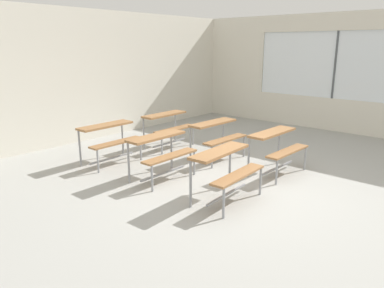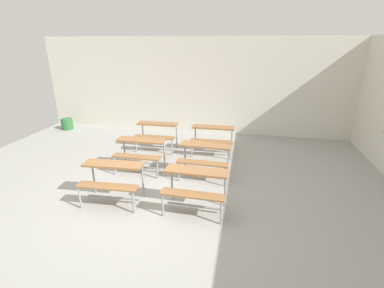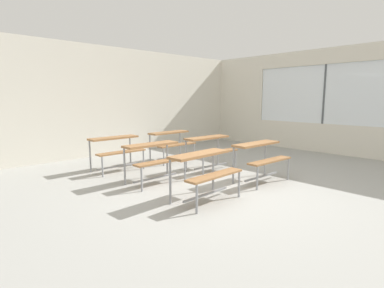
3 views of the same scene
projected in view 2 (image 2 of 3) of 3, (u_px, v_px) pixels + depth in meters
name	position (u px, v px, depth m)	size (l,w,h in m)	color
ground	(144.00, 202.00, 5.17)	(10.00, 9.00, 0.05)	#9E9E99
wall_back	(191.00, 86.00, 8.76)	(10.00, 0.12, 3.00)	silver
desk_bench_r0c0	(111.00, 175.00, 4.96)	(1.13, 0.64, 0.74)	olive
desk_bench_r0c1	(195.00, 182.00, 4.69)	(1.12, 0.62, 0.74)	olive
desk_bench_r1c0	(140.00, 148.00, 6.19)	(1.10, 0.59, 0.74)	olive
desk_bench_r1c1	(204.00, 154.00, 5.88)	(1.12, 0.63, 0.74)	olive
desk_bench_r2c0	(157.00, 130.00, 7.44)	(1.10, 0.60, 0.74)	olive
desk_bench_r2c1	(212.00, 134.00, 7.13)	(1.11, 0.60, 0.74)	olive
trash_bin	(67.00, 124.00, 9.37)	(0.38, 0.38, 0.37)	#2D6B38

